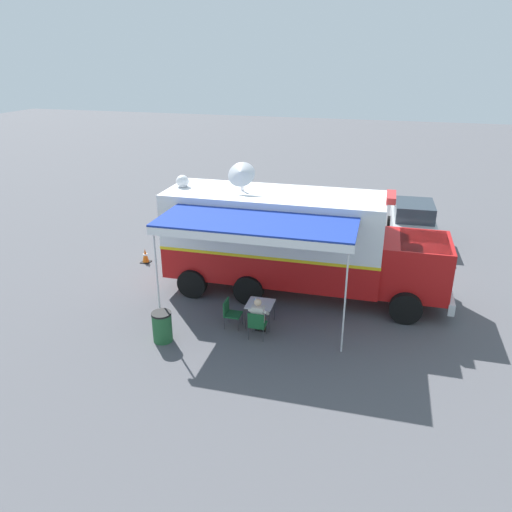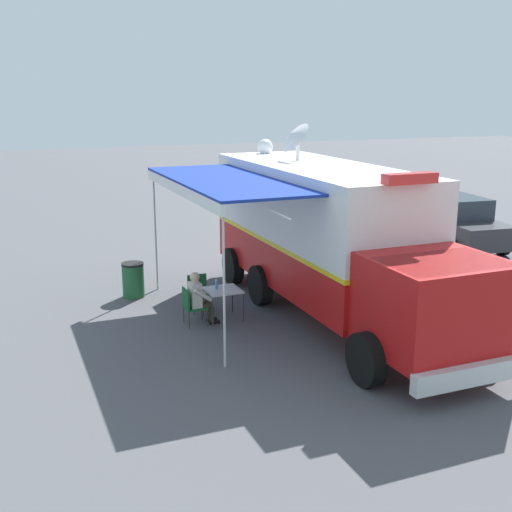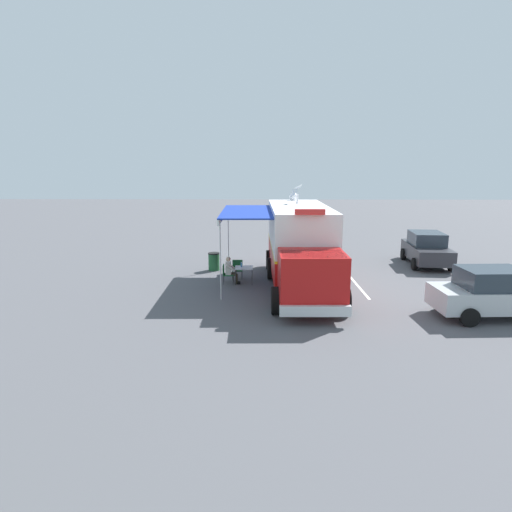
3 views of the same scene
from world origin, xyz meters
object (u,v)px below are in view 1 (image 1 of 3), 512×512
(folding_table, at_px, (260,305))
(seated_responder, at_px, (258,316))
(command_truck, at_px, (295,240))
(car_far_corner, at_px, (413,221))
(folding_chair_beside_table, at_px, (230,311))
(trash_bin, at_px, (162,327))
(car_behind_truck, at_px, (235,203))
(folding_chair_at_table, at_px, (257,323))
(traffic_cone, at_px, (145,256))
(water_bottle, at_px, (255,302))

(folding_table, distance_m, seated_responder, 0.62)
(command_truck, bearing_deg, car_far_corner, 148.68)
(folding_table, xyz_separation_m, folding_chair_beside_table, (0.35, -0.85, -0.16))
(folding_table, height_order, trash_bin, trash_bin)
(command_truck, distance_m, folding_chair_beside_table, 3.44)
(trash_bin, height_order, car_behind_truck, car_behind_truck)
(folding_table, relative_size, seated_responder, 0.65)
(folding_chair_at_table, height_order, traffic_cone, folding_chair_at_table)
(water_bottle, relative_size, folding_chair_beside_table, 0.26)
(water_bottle, height_order, car_behind_truck, car_behind_truck)
(car_behind_truck, bearing_deg, command_truck, 31.89)
(water_bottle, bearing_deg, command_truck, 166.19)
(folding_chair_at_table, xyz_separation_m, trash_bin, (0.84, -2.59, -0.06))
(folding_table, bearing_deg, folding_chair_at_table, 8.73)
(water_bottle, relative_size, car_far_corner, 0.05)
(folding_table, distance_m, car_behind_truck, 10.42)
(water_bottle, bearing_deg, car_behind_truck, -158.59)
(folding_chair_at_table, xyz_separation_m, folding_chair_beside_table, (-0.45, -0.97, 0.00))
(command_truck, xyz_separation_m, folding_chair_at_table, (3.27, -0.40, -1.43))
(car_far_corner, bearing_deg, seated_responder, -24.47)
(folding_chair_beside_table, xyz_separation_m, car_far_corner, (-9.32, 5.33, 0.37))
(folding_chair_beside_table, relative_size, car_behind_truck, 0.20)
(folding_chair_at_table, bearing_deg, seated_responder, -178.77)
(folding_chair_at_table, xyz_separation_m, seated_responder, (-0.19, -0.00, 0.14))
(folding_chair_at_table, relative_size, trash_bin, 0.96)
(water_bottle, relative_size, traffic_cone, 0.39)
(seated_responder, bearing_deg, trash_bin, -68.25)
(command_truck, relative_size, traffic_cone, 16.45)
(trash_bin, xyz_separation_m, traffic_cone, (-5.10, -3.22, -0.18))
(folding_chair_beside_table, distance_m, car_behind_truck, 10.46)
(water_bottle, distance_m, seated_responder, 0.57)
(water_bottle, height_order, trash_bin, water_bottle)
(folding_chair_at_table, distance_m, folding_chair_beside_table, 1.07)
(folding_table, bearing_deg, seated_responder, 11.00)
(command_truck, height_order, water_bottle, command_truck)
(folding_chair_at_table, distance_m, car_far_corner, 10.71)
(folding_table, xyz_separation_m, seated_responder, (0.61, 0.12, -0.02))
(trash_bin, bearing_deg, water_bottle, 122.92)
(seated_responder, height_order, trash_bin, seated_responder)
(water_bottle, xyz_separation_m, folding_chair_at_table, (0.68, 0.24, -0.32))
(trash_bin, bearing_deg, car_far_corner, 146.80)
(water_bottle, relative_size, folding_chair_at_table, 0.26)
(car_behind_truck, bearing_deg, car_far_corner, 85.44)
(folding_chair_beside_table, distance_m, traffic_cone, 6.16)
(folding_table, height_order, car_behind_truck, car_behind_truck)
(folding_chair_beside_table, relative_size, seated_responder, 0.70)
(trash_bin, xyz_separation_m, car_far_corner, (-10.61, 6.95, 0.42))
(folding_chair_at_table, bearing_deg, car_behind_truck, -158.74)
(folding_table, bearing_deg, car_behind_truck, -157.77)
(water_bottle, bearing_deg, folding_table, 136.49)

